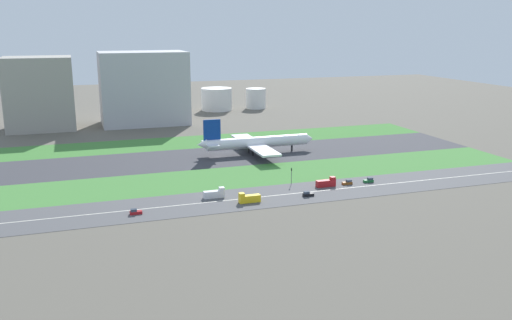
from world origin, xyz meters
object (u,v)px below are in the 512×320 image
hangar_building (144,88)px  traffic_light (291,175)px  car_0 (308,194)px  fuel_tank_west (169,103)px  car_2 (369,180)px  fuel_tank_east (256,98)px  truck_1 (249,198)px  car_1 (348,182)px  terminal_building (40,93)px  fuel_tank_centre (217,99)px  airliner (255,142)px  truck_0 (326,183)px  car_3 (135,212)px  truck_2 (215,194)px

hangar_building → traffic_light: bearing=-77.2°
car_0 → fuel_tank_west: size_ratio=0.18×
car_2 → traffic_light: (-33.24, 7.99, 3.37)m
car_0 → fuel_tank_east: bearing=-103.7°
truck_1 → car_1: (47.86, 10.00, -0.75)m
hangar_building → fuel_tank_east: bearing=24.9°
terminal_building → hangar_building: (67.49, 0.00, 1.18)m
car_0 → fuel_tank_centre: bearing=-95.8°
airliner → terminal_building: 159.73m
truck_1 → hangar_building: 193.94m
airliner → fuel_tank_east: (53.92, 159.00, 1.99)m
car_0 → truck_0: 16.39m
car_0 → hangar_building: bearing=-78.4°
car_2 → car_0: bearing=-163.4°
terminal_building → fuel_tank_west: (92.15, 45.00, -16.12)m
traffic_light → terminal_building: bearing=121.6°
car_0 → terminal_building: size_ratio=0.09×
traffic_light → car_2: bearing=-13.5°
truck_0 → fuel_tank_west: size_ratio=0.33×
truck_1 → hangar_building: size_ratio=0.14×
car_3 → fuel_tank_west: fuel_tank_west is taller
car_0 → traffic_light: size_ratio=0.61×
truck_0 → fuel_tank_west: (-27.65, 227.00, 5.86)m
terminal_building → car_1: bearing=-54.5°
car_3 → fuel_tank_west: (53.35, 237.00, 6.60)m
truck_2 → truck_1: 14.93m
car_2 → fuel_tank_west: (-48.13, 227.00, 6.60)m
car_3 → car_2: (101.48, 10.00, 0.00)m
airliner → car_3: bearing=-132.6°
car_3 → car_1: same height
car_2 → fuel_tank_centre: (-9.40, 227.00, 8.05)m
truck_1 → fuel_tank_west: size_ratio=0.33×
airliner → car_2: bearing=-66.4°
truck_0 → fuel_tank_centre: bearing=87.2°
truck_2 → car_1: bearing=0.0°
airliner → traffic_light: airliner is taller
airliner → truck_1: 83.16m
truck_2 → terminal_building: (-70.95, 182.00, 21.97)m
car_3 → fuel_tank_west: bearing=-102.7°
truck_2 → car_1: 58.96m
car_1 → traffic_light: (-22.85, 7.99, 3.37)m
airliner → truck_2: (-39.57, -68.00, -4.56)m
traffic_light → fuel_tank_centre: size_ratio=0.29×
hangar_building → car_3: bearing=-98.5°
car_2 → terminal_building: 230.91m
car_3 → car_1: size_ratio=1.00×
fuel_tank_centre → car_1: bearing=-90.2°
car_1 → fuel_tank_west: (-37.75, 227.00, 6.60)m
fuel_tank_west → fuel_tank_centre: size_ratio=1.02×
car_2 → terminal_building: bearing=127.6°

